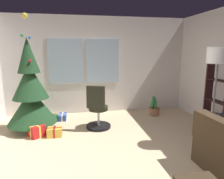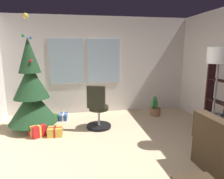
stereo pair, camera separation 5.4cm
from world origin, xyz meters
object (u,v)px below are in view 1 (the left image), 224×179
gift_box_red (37,131)px  gift_box_green (52,118)px  gift_box_blue (63,117)px  holiday_tree (31,93)px  gift_box_gold (55,132)px  bookshelf (218,99)px  potted_plant (154,108)px  office_chair (98,112)px  floor_lamp (218,61)px

gift_box_red → gift_box_green: 0.91m
gift_box_blue → holiday_tree: bearing=-139.3°
gift_box_gold → gift_box_red: bearing=170.0°
bookshelf → gift_box_red: bearing=172.2°
gift_box_green → potted_plant: (2.71, -0.05, 0.15)m
gift_box_blue → potted_plant: bearing=-2.7°
gift_box_red → bookshelf: bookshelf is taller
gift_box_red → office_chair: size_ratio=0.38×
bookshelf → gift_box_blue: bearing=156.0°
gift_box_green → gift_box_blue: bearing=14.2°
floor_lamp → potted_plant: (-0.37, 1.83, -1.35)m
gift_box_red → floor_lamp: floor_lamp is taller
gift_box_blue → bookshelf: size_ratio=0.21×
office_chair → floor_lamp: floor_lamp is taller
bookshelf → gift_box_green: bearing=158.4°
office_chair → potted_plant: size_ratio=1.78×
gift_box_red → holiday_tree: bearing=109.4°
gift_box_red → gift_box_gold: bearing=-10.0°
gift_box_gold → potted_plant: bearing=19.5°
holiday_tree → bookshelf: holiday_tree is taller
holiday_tree → office_chair: 1.53m
floor_lamp → gift_box_blue: bearing=145.3°
holiday_tree → potted_plant: 3.15m
gift_box_green → potted_plant: 2.71m
gift_box_gold → office_chair: (0.93, 0.26, 0.30)m
gift_box_blue → floor_lamp: (2.82, -1.95, 1.50)m
bookshelf → holiday_tree: bearing=166.4°
floor_lamp → gift_box_gold: bearing=162.3°
gift_box_blue → potted_plant: potted_plant is taller
gift_box_gold → potted_plant: (2.55, 0.90, 0.13)m
gift_box_blue → office_chair: bearing=-42.5°
gift_box_red → potted_plant: 3.03m
gift_box_gold → bookshelf: bookshelf is taller
gift_box_red → office_chair: bearing=8.5°
holiday_tree → floor_lamp: holiday_tree is taller
gift_box_green → bookshelf: size_ratio=0.21×
gift_box_green → floor_lamp: bearing=-31.5°
gift_box_green → gift_box_gold: (0.16, -0.95, 0.02)m
office_chair → floor_lamp: (1.98, -1.19, 1.17)m
floor_lamp → holiday_tree: bearing=157.5°
potted_plant → gift_box_red: bearing=-163.9°
office_chair → gift_box_green: bearing=147.3°
holiday_tree → floor_lamp: (3.43, -1.42, 0.73)m
holiday_tree → bookshelf: bearing=-13.6°
holiday_tree → gift_box_blue: 1.11m
bookshelf → floor_lamp: bearing=-134.7°
potted_plant → gift_box_gold: bearing=-160.5°
gift_box_gold → office_chair: office_chair is taller
bookshelf → floor_lamp: size_ratio=0.94×
office_chair → bookshelf: bookshelf is taller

